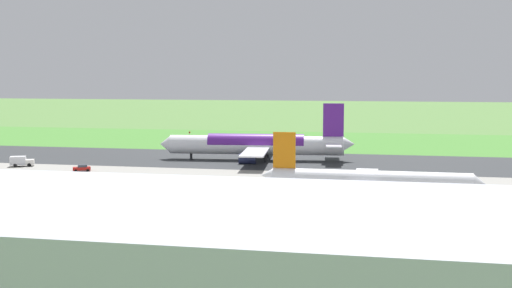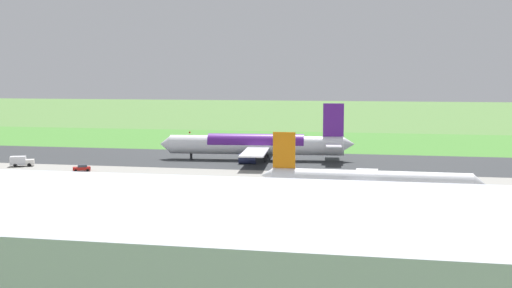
# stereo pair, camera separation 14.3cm
# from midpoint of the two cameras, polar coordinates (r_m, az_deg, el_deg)

# --- Properties ---
(ground_plane) EXTENTS (800.00, 800.00, 0.00)m
(ground_plane) POSITION_cam_midpoint_polar(r_m,az_deg,el_deg) (173.54, -3.71, -1.40)
(ground_plane) COLOR #547F3D
(runway_asphalt) EXTENTS (600.00, 36.80, 0.06)m
(runway_asphalt) POSITION_cam_midpoint_polar(r_m,az_deg,el_deg) (173.53, -3.71, -1.39)
(runway_asphalt) COLOR #2D3033
(runway_asphalt) RESTS_ON ground
(apron_concrete) EXTENTS (440.00, 110.00, 0.05)m
(apron_concrete) POSITION_cam_midpoint_polar(r_m,az_deg,el_deg) (126.26, -9.46, -4.39)
(apron_concrete) COLOR gray
(apron_concrete) RESTS_ON ground
(grass_verge_foreground) EXTENTS (600.00, 80.00, 0.04)m
(grass_verge_foreground) POSITION_cam_midpoint_polar(r_m,az_deg,el_deg) (219.92, -0.56, 0.26)
(grass_verge_foreground) COLOR #478534
(grass_verge_foreground) RESTS_ON ground
(airliner_main) EXTENTS (54.15, 44.36, 15.88)m
(airliner_main) POSITION_cam_midpoint_polar(r_m,az_deg,el_deg) (170.44, 0.15, -0.05)
(airliner_main) COLOR white
(airliner_main) RESTS_ON ground
(airliner_parked_near) EXTENTS (42.33, 34.53, 12.40)m
(airliner_parked_near) POSITION_cam_midpoint_polar(r_m,az_deg,el_deg) (120.16, 10.37, -3.33)
(airliner_parked_near) COLOR white
(airliner_parked_near) RESTS_ON ground
(terminal_building) EXTENTS (159.50, 25.18, 35.07)m
(terminal_building) POSITION_cam_midpoint_polar(r_m,az_deg,el_deg) (57.76, -21.90, -10.68)
(terminal_building) COLOR #B2B7C1
(terminal_building) RESTS_ON ground
(service_car_followme) EXTENTS (4.56, 3.53, 1.62)m
(service_car_followme) POSITION_cam_midpoint_polar(r_m,az_deg,el_deg) (157.11, -15.73, -2.13)
(service_car_followme) COLOR #B21914
(service_car_followme) RESTS_ON ground
(service_truck_fuel) EXTENTS (6.21, 4.46, 2.65)m
(service_truck_fuel) POSITION_cam_midpoint_polar(r_m,az_deg,el_deg) (170.23, -20.82, -1.48)
(service_truck_fuel) COLOR silver
(service_truck_fuel) RESTS_ON ground
(no_stopping_sign) EXTENTS (0.60, 0.10, 2.75)m
(no_stopping_sign) POSITION_cam_midpoint_polar(r_m,az_deg,el_deg) (228.66, -6.10, 0.87)
(no_stopping_sign) COLOR slate
(no_stopping_sign) RESTS_ON ground
(traffic_cone_orange) EXTENTS (0.40, 0.40, 0.55)m
(traffic_cone_orange) POSITION_cam_midpoint_polar(r_m,az_deg,el_deg) (226.15, -7.61, 0.44)
(traffic_cone_orange) COLOR orange
(traffic_cone_orange) RESTS_ON ground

